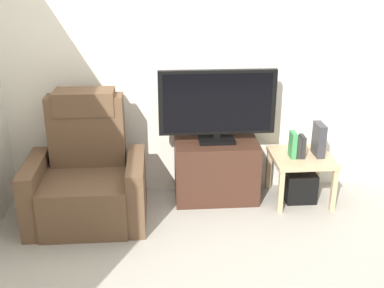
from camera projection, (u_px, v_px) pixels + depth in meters
ground_plane at (223, 251)px, 3.71m from camera, size 6.40×6.40×0.00m
wall_back at (210, 55)px, 4.27m from camera, size 6.40×0.06×2.60m
tv_stand at (216, 171)px, 4.41m from camera, size 0.75×0.41×0.56m
television at (217, 105)px, 4.19m from camera, size 1.03×0.20×0.66m
recliner_armchair at (87, 178)px, 4.06m from camera, size 0.98×0.78×1.08m
side_table at (301, 162)px, 4.36m from camera, size 0.54×0.54×0.44m
subwoofer_box at (299, 185)px, 4.45m from camera, size 0.27×0.27×0.27m
book_leftmost at (293, 145)px, 4.27m from camera, size 0.04×0.13×0.24m
book_middle at (298, 147)px, 4.28m from camera, size 0.04×0.12×0.19m
book_rightmost at (302, 146)px, 4.28m from camera, size 0.03×0.13×0.20m
game_console at (319, 140)px, 4.30m from camera, size 0.07×0.20×0.30m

